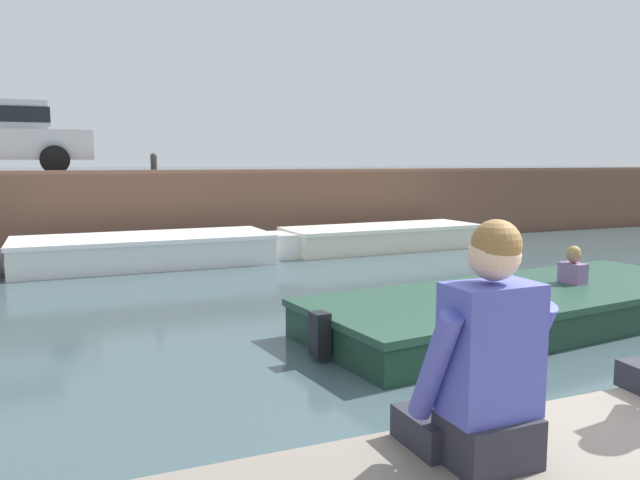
{
  "coord_description": "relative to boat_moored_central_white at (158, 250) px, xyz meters",
  "views": [
    {
      "loc": [
        -2.79,
        -2.29,
        2.01
      ],
      "look_at": [
        -0.12,
        4.08,
        1.13
      ],
      "focal_mm": 35.0,
      "sensor_mm": 36.0,
      "label": 1
    }
  ],
  "objects": [
    {
      "name": "motorboat_passing",
      "position": [
        3.77,
        -6.31,
        -0.07
      ],
      "size": [
        6.93,
        2.66,
        0.93
      ],
      "color": "#193828",
      "rests_on": "ground"
    },
    {
      "name": "ground_plane",
      "position": [
        1.08,
        -4.15,
        -0.29
      ],
      "size": [
        400.0,
        400.0,
        0.0
      ],
      "primitive_type": "plane",
      "color": "#3D5156"
    },
    {
      "name": "far_quay_wall",
      "position": [
        1.08,
        4.68,
        0.58
      ],
      "size": [
        60.0,
        6.0,
        1.73
      ],
      "primitive_type": "cube",
      "color": "brown",
      "rests_on": "ground"
    },
    {
      "name": "boat_moored_east_cream",
      "position": [
        4.79,
        0.14,
        -0.02
      ],
      "size": [
        5.44,
        1.75,
        0.54
      ],
      "color": "silver",
      "rests_on": "ground"
    },
    {
      "name": "mooring_bollard_mid",
      "position": [
        0.24,
        1.93,
        1.68
      ],
      "size": [
        0.15,
        0.15,
        0.45
      ],
      "color": "#2D2B28",
      "rests_on": "far_quay_wall"
    },
    {
      "name": "far_wall_coping",
      "position": [
        1.08,
        1.8,
        1.48
      ],
      "size": [
        60.0,
        0.24,
        0.08
      ],
      "primitive_type": "cube",
      "color": "brown",
      "rests_on": "far_quay_wall"
    },
    {
      "name": "boat_moored_central_white",
      "position": [
        0.0,
        0.0,
        0.0
      ],
      "size": [
        5.73,
        1.88,
        0.58
      ],
      "color": "white",
      "rests_on": "ground"
    },
    {
      "name": "person_seated_left",
      "position": [
        -0.21,
        -10.35,
        0.91
      ],
      "size": [
        0.53,
        0.52,
        0.97
      ],
      "color": "#282833",
      "rests_on": "near_quay"
    }
  ]
}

